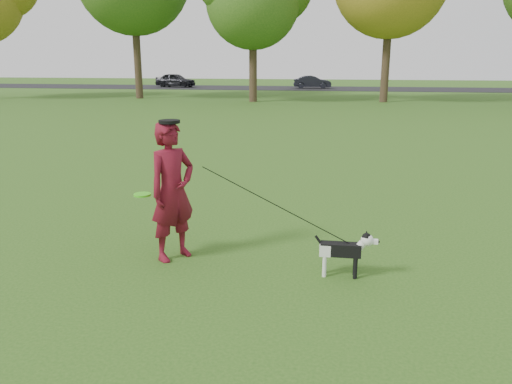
% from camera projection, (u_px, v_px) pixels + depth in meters
% --- Properties ---
extents(ground, '(120.00, 120.00, 0.00)m').
position_uv_depth(ground, '(245.00, 279.00, 6.14)').
color(ground, '#285116').
rests_on(ground, ground).
extents(road, '(120.00, 7.00, 0.02)m').
position_uv_depth(road, '(323.00, 88.00, 44.31)').
color(road, black).
rests_on(road, ground).
extents(man, '(0.76, 0.81, 1.86)m').
position_uv_depth(man, '(172.00, 191.00, 6.57)').
color(man, maroon).
rests_on(man, ground).
extents(dog, '(0.79, 0.16, 0.60)m').
position_uv_depth(dog, '(345.00, 249.00, 6.13)').
color(dog, black).
rests_on(dog, ground).
extents(car_left, '(3.92, 2.16, 1.26)m').
position_uv_depth(car_left, '(175.00, 80.00, 46.15)').
color(car_left, black).
rests_on(car_left, road).
extents(car_mid, '(3.42, 1.46, 1.10)m').
position_uv_depth(car_mid, '(312.00, 82.00, 44.31)').
color(car_mid, black).
rests_on(car_mid, road).
extents(man_held_items, '(2.90, 0.40, 1.47)m').
position_uv_depth(man_held_items, '(276.00, 205.00, 6.23)').
color(man_held_items, '#48E01C').
rests_on(man_held_items, ground).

